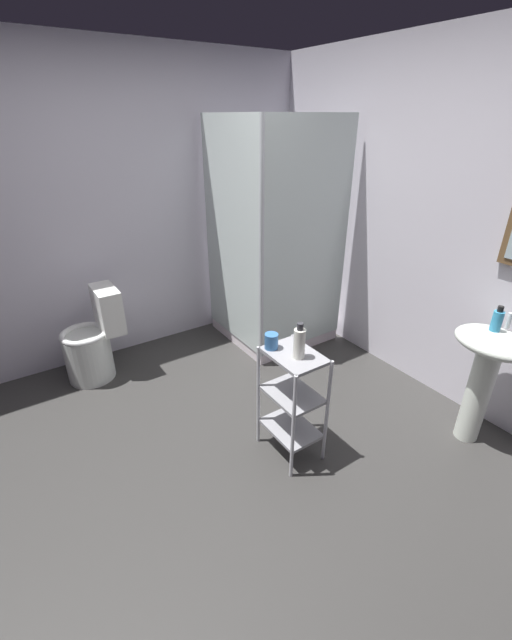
% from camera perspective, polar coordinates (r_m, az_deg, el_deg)
% --- Properties ---
extents(ground_plane, '(4.20, 4.20, 0.02)m').
position_cam_1_polar(ground_plane, '(2.72, -4.27, -20.08)').
color(ground_plane, '#363432').
extents(wall_back, '(4.20, 0.14, 2.50)m').
position_cam_1_polar(wall_back, '(3.25, 25.19, 11.52)').
color(wall_back, silver).
rests_on(wall_back, ground_plane).
extents(wall_left, '(0.10, 4.20, 2.50)m').
position_cam_1_polar(wall_left, '(3.68, -19.85, 13.93)').
color(wall_left, silver).
rests_on(wall_left, ground_plane).
extents(shower_stall, '(0.92, 0.92, 2.00)m').
position_cam_1_polar(shower_stall, '(3.82, 2.13, 3.49)').
color(shower_stall, white).
rests_on(shower_stall, ground_plane).
extents(pedestal_sink, '(0.46, 0.37, 0.81)m').
position_cam_1_polar(pedestal_sink, '(2.93, 29.72, -5.54)').
color(pedestal_sink, white).
rests_on(pedestal_sink, ground_plane).
extents(sink_faucet, '(0.03, 0.03, 0.10)m').
position_cam_1_polar(sink_faucet, '(2.91, 32.09, -0.05)').
color(sink_faucet, silver).
rests_on(sink_faucet, pedestal_sink).
extents(toilet, '(0.37, 0.49, 0.76)m').
position_cam_1_polar(toilet, '(3.58, -21.96, -2.98)').
color(toilet, white).
rests_on(toilet, ground_plane).
extents(storage_cart, '(0.38, 0.28, 0.74)m').
position_cam_1_polar(storage_cart, '(2.54, 5.11, -10.62)').
color(storage_cart, silver).
rests_on(storage_cart, ground_plane).
extents(hand_soap_bottle, '(0.06, 0.06, 0.16)m').
position_cam_1_polar(hand_soap_bottle, '(2.83, 30.87, -0.02)').
color(hand_soap_bottle, '#389ED1').
rests_on(hand_soap_bottle, pedestal_sink).
extents(lotion_bottle_white, '(0.07, 0.07, 0.22)m').
position_cam_1_polar(lotion_bottle_white, '(2.29, 6.12, -3.20)').
color(lotion_bottle_white, white).
rests_on(lotion_bottle_white, storage_cart).
extents(rinse_cup, '(0.08, 0.08, 0.09)m').
position_cam_1_polar(rinse_cup, '(2.39, 2.18, -3.00)').
color(rinse_cup, '#3870B2').
rests_on(rinse_cup, storage_cart).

